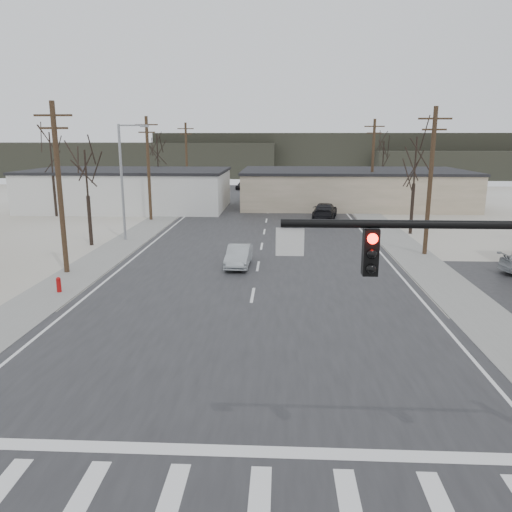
{
  "coord_description": "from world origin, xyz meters",
  "views": [
    {
      "loc": [
        1.4,
        -16.55,
        7.94
      ],
      "look_at": [
        0.27,
        5.99,
        2.6
      ],
      "focal_mm": 35.0,
      "sensor_mm": 36.0,
      "label": 1
    }
  ],
  "objects_px": {
    "fire_hydrant": "(59,285)",
    "car_far_a": "(325,211)",
    "sedan_crossing": "(239,256)",
    "car_far_b": "(243,185)"
  },
  "relations": [
    {
      "from": "fire_hydrant",
      "to": "sedan_crossing",
      "type": "bearing_deg",
      "value": 33.75
    },
    {
      "from": "car_far_a",
      "to": "car_far_b",
      "type": "distance_m",
      "value": 31.2
    },
    {
      "from": "car_far_a",
      "to": "car_far_b",
      "type": "bearing_deg",
      "value": -61.08
    },
    {
      "from": "sedan_crossing",
      "to": "fire_hydrant",
      "type": "bearing_deg",
      "value": -144.18
    },
    {
      "from": "sedan_crossing",
      "to": "car_far_b",
      "type": "xyz_separation_m",
      "value": [
        -3.42,
        48.92,
        -0.02
      ]
    },
    {
      "from": "fire_hydrant",
      "to": "car_far_b",
      "type": "distance_m",
      "value": 55.2
    },
    {
      "from": "car_far_a",
      "to": "car_far_b",
      "type": "relative_size",
      "value": 1.45
    },
    {
      "from": "car_far_a",
      "to": "car_far_b",
      "type": "xyz_separation_m",
      "value": [
        -10.48,
        29.38,
        -0.15
      ]
    },
    {
      "from": "fire_hydrant",
      "to": "car_far_a",
      "type": "relative_size",
      "value": 0.16
    },
    {
      "from": "fire_hydrant",
      "to": "car_far_b",
      "type": "height_order",
      "value": "car_far_b"
    }
  ]
}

